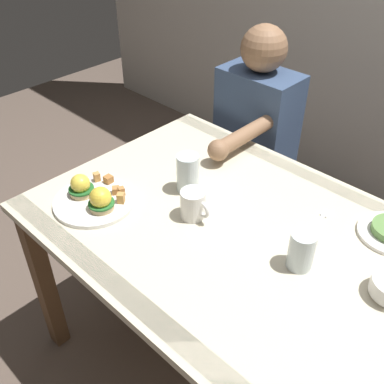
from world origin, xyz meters
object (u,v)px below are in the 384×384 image
(water_glass_near, at_px, (188,176))
(water_glass_far, at_px, (300,253))
(eggs_benedict_plate, at_px, (94,197))
(dining_table, at_px, (225,247))
(coffee_mug, at_px, (193,204))
(diner_person, at_px, (252,138))
(fork, at_px, (318,221))

(water_glass_near, height_order, water_glass_far, water_glass_near)
(eggs_benedict_plate, bearing_deg, dining_table, 31.42)
(coffee_mug, height_order, diner_person, diner_person)
(eggs_benedict_plate, xyz_separation_m, water_glass_near, (0.17, 0.27, 0.03))
(dining_table, bearing_deg, eggs_benedict_plate, -148.58)
(dining_table, relative_size, water_glass_far, 10.37)
(fork, bearing_deg, diner_person, 144.59)
(eggs_benedict_plate, bearing_deg, water_glass_far, 19.53)
(coffee_mug, bearing_deg, water_glass_near, 141.49)
(eggs_benedict_plate, height_order, water_glass_far, water_glass_far)
(diner_person, bearing_deg, water_glass_far, -44.23)
(water_glass_near, bearing_deg, diner_person, 104.75)
(dining_table, bearing_deg, fork, 44.58)
(eggs_benedict_plate, distance_m, water_glass_near, 0.32)
(water_glass_far, distance_m, diner_person, 0.88)
(water_glass_near, xyz_separation_m, diner_person, (-0.15, 0.56, -0.15))
(coffee_mug, bearing_deg, water_glass_far, 7.57)
(dining_table, relative_size, water_glass_near, 8.89)
(water_glass_far, relative_size, diner_person, 0.10)
(coffee_mug, bearing_deg, fork, 40.00)
(dining_table, height_order, water_glass_near, water_glass_near)
(coffee_mug, xyz_separation_m, diner_person, (-0.26, 0.65, -0.14))
(eggs_benedict_plate, bearing_deg, diner_person, 88.67)
(fork, height_order, diner_person, diner_person)
(eggs_benedict_plate, relative_size, diner_person, 0.24)
(eggs_benedict_plate, bearing_deg, fork, 36.61)
(eggs_benedict_plate, bearing_deg, water_glass_near, 58.13)
(fork, relative_size, water_glass_near, 1.15)
(fork, bearing_deg, water_glass_far, -73.98)
(coffee_mug, distance_m, diner_person, 0.72)
(diner_person, bearing_deg, water_glass_near, -75.25)
(diner_person, bearing_deg, dining_table, -59.32)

